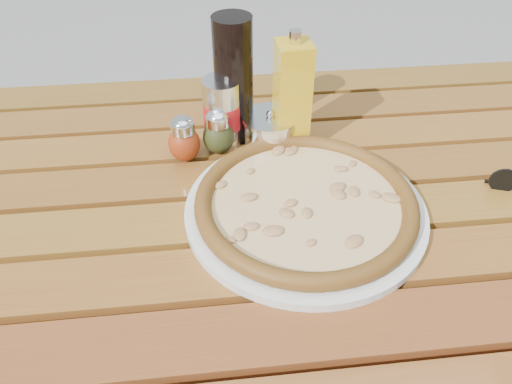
{
  "coord_description": "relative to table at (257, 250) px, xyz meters",
  "views": [
    {
      "loc": [
        -0.06,
        -0.54,
        1.26
      ],
      "look_at": [
        0.0,
        0.02,
        0.78
      ],
      "focal_mm": 35.0,
      "sensor_mm": 36.0,
      "label": 1
    }
  ],
  "objects": [
    {
      "name": "table",
      "position": [
        0.0,
        0.0,
        0.0
      ],
      "size": [
        1.4,
        0.9,
        0.75
      ],
      "color": "#331E0B",
      "rests_on": "ground"
    },
    {
      "name": "plate",
      "position": [
        0.07,
        -0.0,
        0.08
      ],
      "size": [
        0.4,
        0.4,
        0.01
      ],
      "primitive_type": "cylinder",
      "rotation": [
        0.0,
        0.0,
        0.12
      ],
      "color": "silver",
      "rests_on": "table"
    },
    {
      "name": "pizza",
      "position": [
        0.07,
        -0.0,
        0.1
      ],
      "size": [
        0.35,
        0.35,
        0.03
      ],
      "rotation": [
        0.0,
        0.0,
        0.08
      ],
      "color": "#FFEBB6",
      "rests_on": "plate"
    },
    {
      "name": "pepper_shaker",
      "position": [
        -0.11,
        0.16,
        0.11
      ],
      "size": [
        0.07,
        0.07,
        0.08
      ],
      "rotation": [
        0.0,
        0.0,
        -0.32
      ],
      "color": "#A23412",
      "rests_on": "table"
    },
    {
      "name": "oregano_shaker",
      "position": [
        -0.05,
        0.17,
        0.11
      ],
      "size": [
        0.07,
        0.07,
        0.08
      ],
      "rotation": [
        0.0,
        0.0,
        -0.24
      ],
      "color": "#373B17",
      "rests_on": "table"
    },
    {
      "name": "dark_bottle",
      "position": [
        -0.02,
        0.22,
        0.19
      ],
      "size": [
        0.08,
        0.08,
        0.22
      ],
      "primitive_type": "cylinder",
      "rotation": [
        0.0,
        0.0,
        -0.33
      ],
      "color": "black",
      "rests_on": "table"
    },
    {
      "name": "soda_can",
      "position": [
        -0.04,
        0.2,
        0.13
      ],
      "size": [
        0.08,
        0.08,
        0.12
      ],
      "rotation": [
        0.0,
        0.0,
        0.2
      ],
      "color": "silver",
      "rests_on": "table"
    },
    {
      "name": "olive_oil_cruet",
      "position": [
        0.08,
        0.18,
        0.17
      ],
      "size": [
        0.06,
        0.06,
        0.21
      ],
      "rotation": [
        0.0,
        0.0,
        0.07
      ],
      "color": "gold",
      "rests_on": "table"
    },
    {
      "name": "parmesan_tin",
      "position": [
        0.04,
        0.18,
        0.11
      ],
      "size": [
        0.11,
        0.11,
        0.07
      ],
      "rotation": [
        0.0,
        0.0,
        0.15
      ],
      "color": "white",
      "rests_on": "table"
    }
  ]
}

